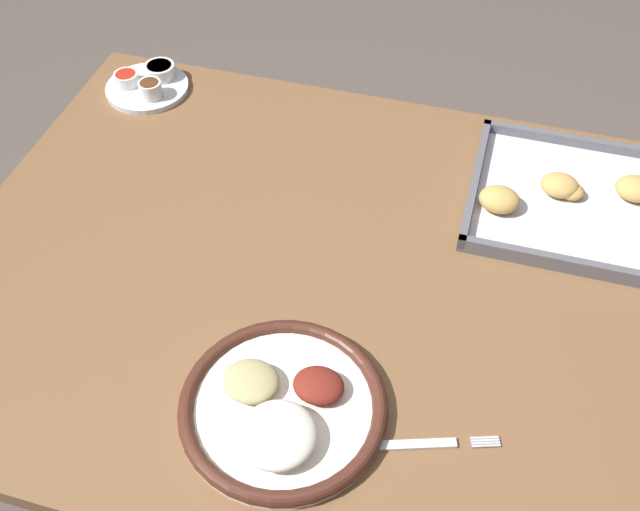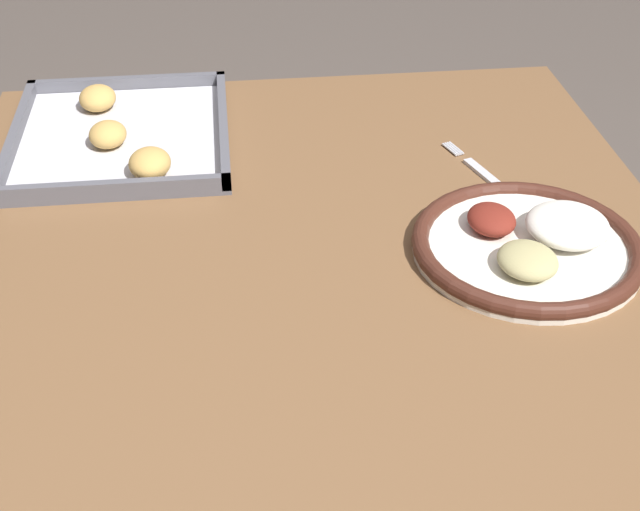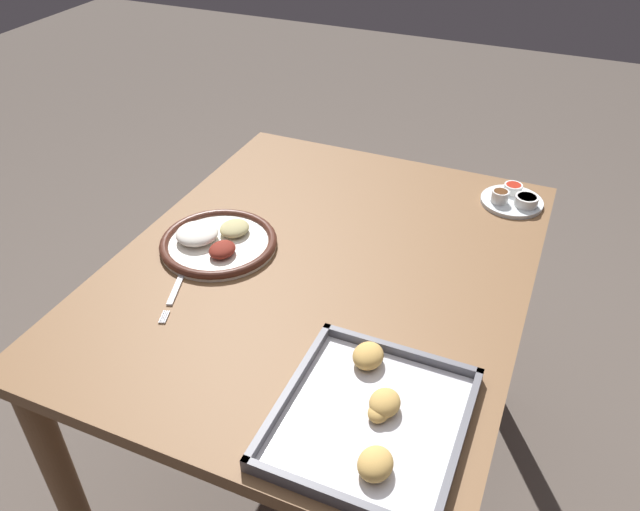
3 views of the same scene
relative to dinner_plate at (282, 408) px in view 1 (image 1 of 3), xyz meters
name	(u,v)px [view 1 (image 1 of 3)]	position (x,y,z in m)	size (l,w,h in m)	color
ground_plane	(316,486)	(-0.03, 0.24, -0.74)	(8.00, 8.00, 0.00)	#564C44
dining_table	(315,315)	(-0.03, 0.24, -0.13)	(1.07, 0.86, 0.73)	brown
dinner_plate	(282,408)	(0.00, 0.00, 0.00)	(0.26, 0.26, 0.04)	white
fork	(410,445)	(0.16, 0.00, -0.01)	(0.19, 0.07, 0.00)	silver
saucer_plate	(148,83)	(-0.44, 0.58, 0.00)	(0.15, 0.15, 0.04)	silver
baking_tray	(571,200)	(0.32, 0.48, 0.00)	(0.32, 0.29, 0.04)	#595960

